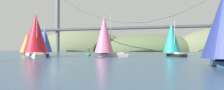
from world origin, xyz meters
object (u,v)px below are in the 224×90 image
sailboat_crimson_sail (36,34)px  sailboat_blue_spinnaker (45,41)px  sailboat_teal_sail (172,38)px  sailboat_white_mainsail (217,43)px  channel_buoy (89,54)px  sailboat_orange_sail (27,43)px  sailboat_pink_spinnaker (105,36)px  sailboat_red_spinnaker (104,42)px

sailboat_crimson_sail → sailboat_blue_spinnaker: 8.42m
sailboat_teal_sail → sailboat_white_mainsail: bearing=34.6°
sailboat_white_mainsail → channel_buoy: size_ratio=2.97×
sailboat_white_mainsail → sailboat_orange_sail: sailboat_orange_sail is taller
sailboat_crimson_sail → sailboat_pink_spinnaker: 16.36m
sailboat_orange_sail → channel_buoy: size_ratio=3.28×
sailboat_crimson_sail → sailboat_red_spinnaker: (6.02, 36.40, -0.66)m
sailboat_crimson_sail → channel_buoy: sailboat_crimson_sail is taller
sailboat_teal_sail → sailboat_orange_sail: sailboat_teal_sail is taller
sailboat_red_spinnaker → channel_buoy: sailboat_red_spinnaker is taller
sailboat_orange_sail → sailboat_white_mainsail: bearing=4.8°
sailboat_blue_spinnaker → sailboat_pink_spinnaker: 17.75m
sailboat_white_mainsail → sailboat_red_spinnaker: sailboat_red_spinnaker is taller
sailboat_orange_sail → channel_buoy: bearing=-11.1°
sailboat_white_mainsail → sailboat_crimson_sail: bearing=-153.5°
sailboat_white_mainsail → sailboat_pink_spinnaker: 33.02m
sailboat_blue_spinnaker → sailboat_red_spinnaker: bearing=72.9°
sailboat_teal_sail → sailboat_orange_sail: size_ratio=1.06×
channel_buoy → sailboat_red_spinnaker: bearing=96.1°
sailboat_teal_sail → sailboat_blue_spinnaker: bearing=-171.1°
sailboat_white_mainsail → channel_buoy: bearing=-164.8°
sailboat_orange_sail → sailboat_red_spinnaker: size_ratio=0.83×
sailboat_crimson_sail → sailboat_blue_spinnaker: sailboat_crimson_sail is taller
sailboat_orange_sail → channel_buoy: (23.96, -4.71, -3.56)m
sailboat_white_mainsail → sailboat_pink_spinnaker: sailboat_pink_spinnaker is taller
sailboat_teal_sail → sailboat_pink_spinnaker: size_ratio=0.86×
sailboat_crimson_sail → sailboat_red_spinnaker: bearing=80.6°
sailboat_blue_spinnaker → sailboat_red_spinnaker: (8.80, 28.53, 0.48)m
sailboat_crimson_sail → sailboat_pink_spinnaker: (14.91, 6.75, -0.12)m
sailboat_orange_sail → sailboat_teal_sail: bearing=-4.8°
sailboat_blue_spinnaker → sailboat_teal_sail: size_ratio=0.90×
sailboat_pink_spinnaker → channel_buoy: sailboat_pink_spinnaker is taller
sailboat_crimson_sail → sailboat_orange_sail: sailboat_crimson_sail is taller
sailboat_crimson_sail → channel_buoy: bearing=55.2°
sailboat_crimson_sail → sailboat_teal_sail: bearing=22.8°
sailboat_red_spinnaker → sailboat_crimson_sail: bearing=-99.4°
sailboat_orange_sail → sailboat_blue_spinnaker: bearing=-36.1°
sailboat_white_mainsail → sailboat_orange_sail: 59.70m
sailboat_pink_spinnaker → channel_buoy: 9.76m
sailboat_blue_spinnaker → sailboat_teal_sail: sailboat_teal_sail is taller
sailboat_blue_spinnaker → sailboat_orange_sail: sailboat_orange_sail is taller
sailboat_white_mainsail → sailboat_red_spinnaker: bearing=159.3°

